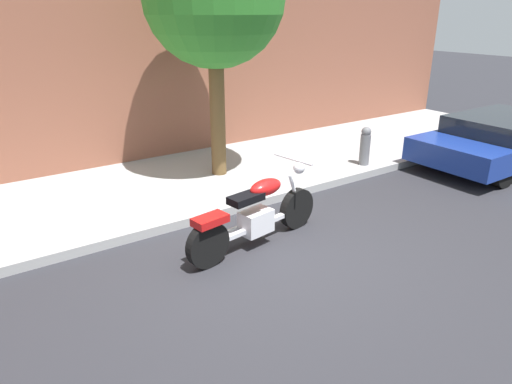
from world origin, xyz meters
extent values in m
plane|color=#28282D|center=(0.00, 0.00, 0.00)|extent=(60.00, 60.00, 0.00)
cube|color=#A0A0A0|center=(0.00, 3.01, 0.07)|extent=(18.37, 3.17, 0.14)
cylinder|color=black|center=(0.72, 0.52, 0.30)|extent=(0.62, 0.22, 0.60)
cylinder|color=black|center=(-0.91, 0.26, 0.30)|extent=(0.62, 0.22, 0.60)
cube|color=silver|center=(-0.09, 0.39, 0.35)|extent=(0.48, 0.35, 0.32)
cube|color=silver|center=(-0.09, 0.39, 0.28)|extent=(1.48, 0.32, 0.06)
ellipsoid|color=red|center=(0.09, 0.42, 0.80)|extent=(0.55, 0.34, 0.22)
cube|color=black|center=(-0.27, 0.36, 0.74)|extent=(0.51, 0.31, 0.10)
cube|color=red|center=(-0.86, 0.27, 0.62)|extent=(0.47, 0.31, 0.10)
cylinder|color=silver|center=(0.66, 0.51, 0.58)|extent=(0.28, 0.09, 0.58)
cylinder|color=silver|center=(0.60, 0.50, 1.08)|extent=(0.15, 0.70, 0.04)
sphere|color=silver|center=(0.74, 0.53, 0.92)|extent=(0.17, 0.17, 0.17)
cylinder|color=silver|center=(-0.36, 0.51, 0.25)|extent=(0.80, 0.22, 0.09)
cylinder|color=black|center=(7.57, 1.24, 0.32)|extent=(0.64, 0.22, 0.64)
cylinder|color=black|center=(4.88, 1.24, 0.32)|extent=(0.64, 0.22, 0.64)
cylinder|color=black|center=(4.88, -0.27, 0.32)|extent=(0.64, 0.22, 0.64)
cube|color=navy|center=(6.22, 0.49, 0.47)|extent=(4.21, 1.80, 0.45)
cube|color=#1E2328|center=(6.12, 0.49, 0.83)|extent=(2.19, 1.59, 0.40)
cylinder|color=brown|center=(0.80, 2.94, 1.30)|extent=(0.27, 0.27, 2.60)
cylinder|color=slate|center=(3.45, 1.77, 0.38)|extent=(0.20, 0.20, 0.75)
sphere|color=slate|center=(3.45, 1.77, 0.81)|extent=(0.19, 0.19, 0.19)
camera|label=1|loc=(-3.28, -4.29, 3.02)|focal=32.44mm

